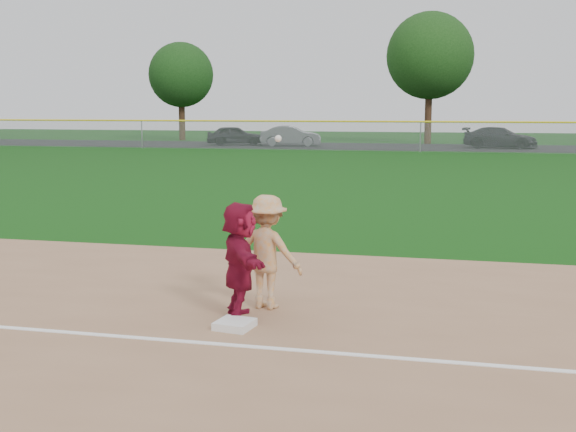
% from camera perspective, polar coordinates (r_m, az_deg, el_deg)
% --- Properties ---
extents(ground, '(160.00, 160.00, 0.00)m').
position_cam_1_polar(ground, '(9.71, -2.05, -8.90)').
color(ground, '#0E400C').
rests_on(ground, ground).
extents(foul_line, '(60.00, 0.10, 0.01)m').
position_cam_1_polar(foul_line, '(8.98, -3.42, -10.23)').
color(foul_line, white).
rests_on(foul_line, infield_dirt).
extents(parking_asphalt, '(120.00, 10.00, 0.01)m').
position_cam_1_polar(parking_asphalt, '(55.07, 10.71, 5.37)').
color(parking_asphalt, black).
rests_on(parking_asphalt, ground).
extents(first_base, '(0.52, 0.52, 0.10)m').
position_cam_1_polar(first_base, '(9.68, -4.23, -8.53)').
color(first_base, white).
rests_on(first_base, infield_dirt).
extents(base_runner, '(1.07, 1.57, 1.63)m').
position_cam_1_polar(base_runner, '(9.94, -3.82, -3.53)').
color(base_runner, maroon).
rests_on(base_runner, infield_dirt).
extents(car_left, '(4.78, 3.19, 1.51)m').
position_cam_1_polar(car_left, '(57.22, -4.23, 6.38)').
color(car_left, black).
rests_on(car_left, parking_asphalt).
extents(car_mid, '(4.88, 2.47, 1.53)m').
position_cam_1_polar(car_mid, '(55.65, 0.21, 6.35)').
color(car_mid, '#52555A').
rests_on(car_mid, parking_asphalt).
extents(car_right, '(5.52, 2.93, 1.52)m').
position_cam_1_polar(car_right, '(54.81, 16.42, 5.96)').
color(car_right, black).
rests_on(car_right, parking_asphalt).
extents(first_base_play, '(1.17, 0.85, 2.53)m').
position_cam_1_polar(first_base_play, '(10.44, -1.67, -2.84)').
color(first_base_play, '#ACACAF').
rests_on(first_base_play, infield_dirt).
extents(outfield_fence, '(110.00, 0.12, 110.00)m').
position_cam_1_polar(outfield_fence, '(49.01, 10.45, 7.30)').
color(outfield_fence, '#999EA0').
rests_on(outfield_fence, ground).
extents(tree_1, '(5.80, 5.80, 8.75)m').
position_cam_1_polar(tree_1, '(66.65, -8.45, 10.96)').
color(tree_1, '#321F12').
rests_on(tree_1, ground).
extents(tree_2, '(7.00, 7.00, 10.58)m').
position_cam_1_polar(tree_2, '(60.63, 11.15, 12.31)').
color(tree_2, '#352013').
rests_on(tree_2, ground).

